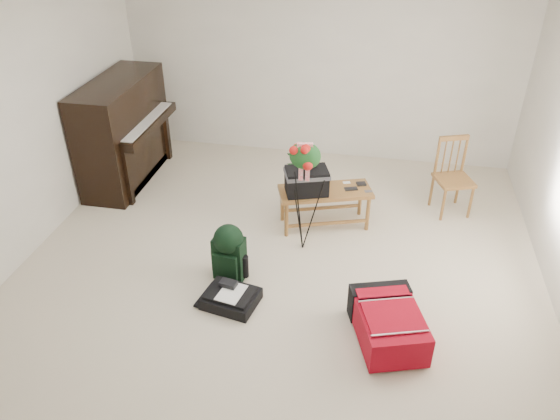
% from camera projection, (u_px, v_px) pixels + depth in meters
% --- Properties ---
extents(floor, '(5.00, 5.50, 0.01)m').
position_uv_depth(floor, '(276.00, 277.00, 5.19)').
color(floor, beige).
rests_on(floor, ground).
extents(ceiling, '(5.00, 5.50, 0.01)m').
position_uv_depth(ceiling, '(274.00, 2.00, 3.86)').
color(ceiling, white).
rests_on(ceiling, wall_back).
extents(wall_back, '(5.00, 0.04, 2.50)m').
position_uv_depth(wall_back, '(319.00, 62.00, 6.81)').
color(wall_back, beige).
rests_on(wall_back, floor).
extents(wall_left, '(0.04, 5.50, 2.50)m').
position_uv_depth(wall_left, '(5.00, 136.00, 4.93)').
color(wall_left, beige).
rests_on(wall_left, floor).
extents(piano, '(0.71, 1.50, 1.25)m').
position_uv_depth(piano, '(124.00, 133.00, 6.56)').
color(piano, black).
rests_on(piano, floor).
extents(bench, '(1.04, 0.68, 0.75)m').
position_uv_depth(bench, '(312.00, 182.00, 5.69)').
color(bench, olive).
rests_on(bench, floor).
extents(dining_chair, '(0.48, 0.48, 0.86)m').
position_uv_depth(dining_chair, '(454.00, 177.00, 6.00)').
color(dining_chair, olive).
rests_on(dining_chair, floor).
extents(red_suitcase, '(0.69, 0.86, 0.31)m').
position_uv_depth(red_suitcase, '(388.00, 319.00, 4.47)').
color(red_suitcase, '#A8071A').
rests_on(red_suitcase, floor).
extents(black_duffel, '(0.52, 0.45, 0.19)m').
position_uv_depth(black_duffel, '(231.00, 297.00, 4.84)').
color(black_duffel, black).
rests_on(black_duffel, floor).
extents(green_backpack, '(0.31, 0.28, 0.57)m').
position_uv_depth(green_backpack, '(229.00, 250.00, 5.04)').
color(green_backpack, black).
rests_on(green_backpack, floor).
extents(flower_stand, '(0.43, 0.43, 1.22)m').
position_uv_depth(flower_stand, '(304.00, 198.00, 5.29)').
color(flower_stand, black).
rests_on(flower_stand, floor).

